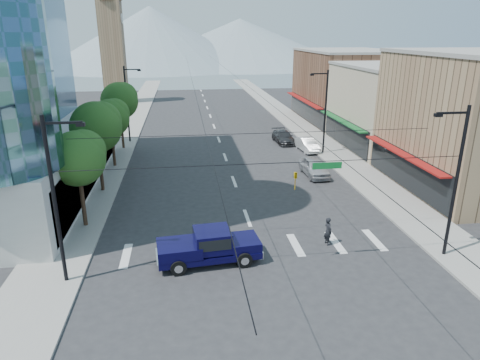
{
  "coord_description": "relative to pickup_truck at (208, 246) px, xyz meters",
  "views": [
    {
      "loc": [
        -4.24,
        -21.84,
        12.62
      ],
      "look_at": [
        -0.56,
        5.76,
        3.0
      ],
      "focal_mm": 32.0,
      "sensor_mm": 36.0,
      "label": 1
    }
  ],
  "objects": [
    {
      "name": "pedestrian",
      "position": [
        7.54,
        1.27,
        -0.15
      ],
      "size": [
        0.56,
        0.73,
        1.81
      ],
      "primitive_type": "imported",
      "rotation": [
        0.0,
        0.0,
        1.77
      ],
      "color": "black",
      "rests_on": "ground"
    },
    {
      "name": "parked_car_near",
      "position": [
        10.74,
        14.68,
        -0.24
      ],
      "size": [
        2.05,
        4.81,
        1.62
      ],
      "primitive_type": "imported",
      "rotation": [
        0.0,
        0.0,
        0.03
      ],
      "color": "#B4B4B9",
      "rests_on": "ground"
    },
    {
      "name": "shop_far",
      "position": [
        23.14,
        39.89,
        3.95
      ],
      "size": [
        12.0,
        18.0,
        10.0
      ],
      "primitive_type": "cube",
      "color": "brown",
      "rests_on": "ground"
    },
    {
      "name": "sidewalk_right",
      "position": [
        15.14,
        39.89,
        -0.98
      ],
      "size": [
        4.0,
        120.0,
        0.15
      ],
      "primitive_type": "cube",
      "color": "gray",
      "rests_on": "ground"
    },
    {
      "name": "lamp_pole_nw",
      "position": [
        -7.52,
        29.89,
        3.89
      ],
      "size": [
        2.0,
        0.25,
        9.0
      ],
      "color": "black",
      "rests_on": "ground"
    },
    {
      "name": "tree_near",
      "position": [
        -7.93,
        5.99,
        3.94
      ],
      "size": [
        3.65,
        3.64,
        6.71
      ],
      "color": "black",
      "rests_on": "ground"
    },
    {
      "name": "mountain_left",
      "position": [
        -11.86,
        149.89,
        9.95
      ],
      "size": [
        80.0,
        80.0,
        22.0
      ],
      "primitive_type": "cone",
      "color": "gray",
      "rests_on": "ground"
    },
    {
      "name": "tree_midfar",
      "position": [
        -7.93,
        19.99,
        3.94
      ],
      "size": [
        3.65,
        3.64,
        6.71
      ],
      "color": "black",
      "rests_on": "ground"
    },
    {
      "name": "signal_rig",
      "position": [
        3.33,
        -1.11,
        3.59
      ],
      "size": [
        21.8,
        0.2,
        9.0
      ],
      "color": "black",
      "rests_on": "ground"
    },
    {
      "name": "shop_mid",
      "position": [
        23.14,
        23.89,
        3.45
      ],
      "size": [
        12.0,
        14.0,
        9.0
      ],
      "primitive_type": "cube",
      "color": "tan",
      "rests_on": "ground"
    },
    {
      "name": "sidewalk_left",
      "position": [
        -8.86,
        39.89,
        -0.98
      ],
      "size": [
        4.0,
        120.0,
        0.15
      ],
      "primitive_type": "cube",
      "color": "gray",
      "rests_on": "ground"
    },
    {
      "name": "tree_far",
      "position": [
        -7.93,
        26.99,
        4.54
      ],
      "size": [
        4.09,
        4.09,
        7.52
      ],
      "color": "black",
      "rests_on": "ground"
    },
    {
      "name": "clock_tower",
      "position": [
        -13.36,
        61.89,
        9.59
      ],
      "size": [
        4.8,
        4.8,
        20.4
      ],
      "color": "#8C6B4C",
      "rests_on": "ground"
    },
    {
      "name": "lamp_pole_ne",
      "position": [
        13.81,
        21.89,
        3.89
      ],
      "size": [
        2.0,
        0.25,
        9.0
      ],
      "color": "black",
      "rests_on": "ground"
    },
    {
      "name": "pickup_truck",
      "position": [
        0.0,
        0.0,
        0.0
      ],
      "size": [
        6.14,
        2.78,
        2.02
      ],
      "rotation": [
        0.0,
        0.0,
        0.1
      ],
      "color": "#090733",
      "rests_on": "ground"
    },
    {
      "name": "ground",
      "position": [
        3.14,
        -0.11,
        -1.05
      ],
      "size": [
        160.0,
        160.0,
        0.0
      ],
      "primitive_type": "plane",
      "color": "#28282B",
      "rests_on": "ground"
    },
    {
      "name": "tree_midnear",
      "position": [
        -7.93,
        12.99,
        4.54
      ],
      "size": [
        4.09,
        4.09,
        7.52
      ],
      "color": "black",
      "rests_on": "ground"
    },
    {
      "name": "parked_car_mid",
      "position": [
        12.54,
        23.24,
        -0.33
      ],
      "size": [
        1.94,
        4.51,
        1.44
      ],
      "primitive_type": "imported",
      "rotation": [
        0.0,
        0.0,
        0.1
      ],
      "color": "white",
      "rests_on": "ground"
    },
    {
      "name": "parked_car_far",
      "position": [
        10.74,
        27.26,
        -0.34
      ],
      "size": [
        2.27,
        5.0,
        1.42
      ],
      "primitive_type": "imported",
      "rotation": [
        0.0,
        0.0,
        0.06
      ],
      "color": "#2E2E30",
      "rests_on": "ground"
    },
    {
      "name": "shop_near",
      "position": [
        23.14,
        9.89,
        4.45
      ],
      "size": [
        12.0,
        14.0,
        11.0
      ],
      "primitive_type": "cube",
      "color": "#8C6B4C",
      "rests_on": "ground"
    },
    {
      "name": "mountain_right",
      "position": [
        23.14,
        159.89,
        7.95
      ],
      "size": [
        90.0,
        90.0,
        18.0
      ],
      "primitive_type": "cone",
      "color": "gray",
      "rests_on": "ground"
    }
  ]
}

